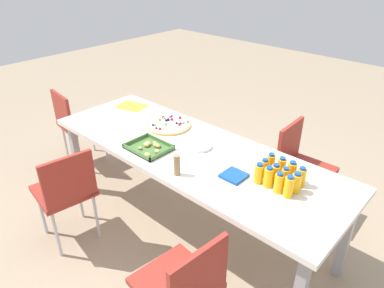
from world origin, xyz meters
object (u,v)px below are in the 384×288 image
(chair_far_right, at_px, (66,189))
(juice_bottle_5, at_px, (285,178))
(chair_near_left, at_px, (300,163))
(chair_far_left, at_px, (184,284))
(juice_bottle_8, at_px, (289,187))
(plate_stack, at_px, (200,146))
(juice_bottle_7, at_px, (264,168))
(paper_folder, at_px, (132,106))
(juice_bottle_4, at_px, (296,183))
(fruit_pizza, at_px, (169,125))
(chair_end, at_px, (75,121))
(juice_bottle_9, at_px, (279,183))
(cardboard_tube, at_px, (177,165))
(juice_bottle_6, at_px, (275,174))
(juice_bottle_0, at_px, (301,177))
(napkin_stack, at_px, (234,176))
(party_table, at_px, (190,156))
(juice_bottle_10, at_px, (268,177))
(juice_bottle_1, at_px, (291,172))
(juice_bottle_2, at_px, (281,168))
(juice_bottle_11, at_px, (259,174))
(juice_bottle_3, at_px, (270,164))
(snack_tray, at_px, (149,148))

(chair_far_right, bearing_deg, juice_bottle_5, -50.61)
(chair_near_left, height_order, chair_far_left, same)
(juice_bottle_8, distance_m, plate_stack, 0.79)
(juice_bottle_7, xyz_separation_m, paper_folder, (1.57, -0.16, -0.06))
(chair_far_left, relative_size, juice_bottle_4, 5.99)
(juice_bottle_7, distance_m, fruit_pizza, 1.01)
(chair_end, bearing_deg, chair_far_left, -10.35)
(plate_stack, bearing_deg, juice_bottle_5, 179.04)
(juice_bottle_8, relative_size, juice_bottle_9, 1.07)
(juice_bottle_7, bearing_deg, chair_far_left, 94.11)
(plate_stack, bearing_deg, cardboard_tube, 108.41)
(chair_far_right, bearing_deg, juice_bottle_6, -49.17)
(juice_bottle_0, bearing_deg, cardboard_tube, 33.27)
(fruit_pizza, height_order, napkin_stack, fruit_pizza)
(chair_near_left, height_order, juice_bottle_6, juice_bottle_6)
(party_table, xyz_separation_m, juice_bottle_10, (-0.69, 0.02, 0.13))
(juice_bottle_1, bearing_deg, chair_near_left, -70.77)
(juice_bottle_2, bearing_deg, party_table, 10.66)
(juice_bottle_11, bearing_deg, juice_bottle_2, -114.33)
(juice_bottle_11, height_order, plate_stack, juice_bottle_11)
(fruit_pizza, bearing_deg, juice_bottle_2, 178.40)
(plate_stack, xyz_separation_m, cardboard_tube, (-0.12, 0.38, 0.06))
(party_table, xyz_separation_m, juice_bottle_9, (-0.77, 0.03, 0.13))
(chair_far_right, height_order, juice_bottle_6, juice_bottle_6)
(juice_bottle_10, height_order, plate_stack, juice_bottle_10)
(juice_bottle_2, bearing_deg, cardboard_tube, 40.59)
(juice_bottle_0, bearing_deg, juice_bottle_9, 65.03)
(chair_far_right, bearing_deg, juice_bottle_3, -45.11)
(chair_far_right, distance_m, juice_bottle_9, 1.55)
(snack_tray, bearing_deg, juice_bottle_0, -162.42)
(party_table, height_order, juice_bottle_0, juice_bottle_0)
(juice_bottle_0, height_order, juice_bottle_5, juice_bottle_5)
(chair_near_left, bearing_deg, paper_folder, -72.15)
(chair_near_left, xyz_separation_m, cardboard_tube, (0.37, 1.08, 0.33))
(juice_bottle_0, bearing_deg, juice_bottle_7, 16.42)
(paper_folder, bearing_deg, chair_end, 24.91)
(juice_bottle_4, distance_m, paper_folder, 1.82)
(juice_bottle_1, distance_m, juice_bottle_8, 0.17)
(party_table, height_order, juice_bottle_9, juice_bottle_9)
(party_table, distance_m, juice_bottle_3, 0.64)
(juice_bottle_1, xyz_separation_m, fruit_pizza, (1.16, -0.04, -0.06))
(juice_bottle_3, relative_size, juice_bottle_7, 1.10)
(chair_far_left, distance_m, fruit_pizza, 1.44)
(chair_near_left, bearing_deg, juice_bottle_3, 4.09)
(paper_folder, bearing_deg, juice_bottle_3, 176.51)
(juice_bottle_11, bearing_deg, juice_bottle_0, -145.68)
(juice_bottle_1, distance_m, paper_folder, 1.74)
(chair_far_left, xyz_separation_m, chair_end, (2.24, -0.71, 0.00))
(chair_near_left, height_order, juice_bottle_2, juice_bottle_2)
(juice_bottle_4, xyz_separation_m, cardboard_tube, (0.67, 0.36, 0.01))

